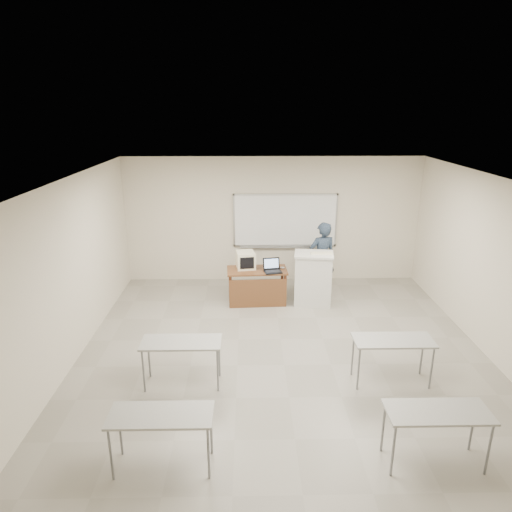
{
  "coord_description": "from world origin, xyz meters",
  "views": [
    {
      "loc": [
        -0.59,
        -6.61,
        4.07
      ],
      "look_at": [
        -0.43,
        2.2,
        1.19
      ],
      "focal_mm": 32.0,
      "sensor_mm": 36.0,
      "label": 1
    }
  ],
  "objects_px": {
    "whiteboard": "(285,221)",
    "mouse": "(282,268)",
    "crt_monitor": "(245,260)",
    "keyboard": "(321,253)",
    "laptop": "(273,269)",
    "instructor_desk": "(257,281)",
    "podium": "(313,278)",
    "presenter": "(322,259)"
  },
  "relations": [
    {
      "from": "mouse",
      "to": "keyboard",
      "type": "relative_size",
      "value": 0.23
    },
    {
      "from": "instructor_desk",
      "to": "mouse",
      "type": "distance_m",
      "value": 0.63
    },
    {
      "from": "crt_monitor",
      "to": "keyboard",
      "type": "relative_size",
      "value": 0.95
    },
    {
      "from": "instructor_desk",
      "to": "crt_monitor",
      "type": "distance_m",
      "value": 0.53
    },
    {
      "from": "crt_monitor",
      "to": "laptop",
      "type": "relative_size",
      "value": 1.22
    },
    {
      "from": "keyboard",
      "to": "mouse",
      "type": "bearing_deg",
      "value": 167.83
    },
    {
      "from": "whiteboard",
      "to": "keyboard",
      "type": "distance_m",
      "value": 1.67
    },
    {
      "from": "keyboard",
      "to": "presenter",
      "type": "distance_m",
      "value": 0.64
    },
    {
      "from": "presenter",
      "to": "laptop",
      "type": "bearing_deg",
      "value": 11.24
    },
    {
      "from": "podium",
      "to": "crt_monitor",
      "type": "bearing_deg",
      "value": 179.0
    },
    {
      "from": "podium",
      "to": "mouse",
      "type": "xyz_separation_m",
      "value": [
        -0.65,
        0.15,
        0.2
      ]
    },
    {
      "from": "whiteboard",
      "to": "keyboard",
      "type": "bearing_deg",
      "value": -66.6
    },
    {
      "from": "instructor_desk",
      "to": "mouse",
      "type": "bearing_deg",
      "value": 13.15
    },
    {
      "from": "podium",
      "to": "laptop",
      "type": "relative_size",
      "value": 3.17
    },
    {
      "from": "instructor_desk",
      "to": "presenter",
      "type": "distance_m",
      "value": 1.59
    },
    {
      "from": "instructor_desk",
      "to": "keyboard",
      "type": "relative_size",
      "value": 2.77
    },
    {
      "from": "crt_monitor",
      "to": "podium",
      "type": "bearing_deg",
      "value": -17.51
    },
    {
      "from": "podium",
      "to": "mouse",
      "type": "bearing_deg",
      "value": 174.84
    },
    {
      "from": "laptop",
      "to": "mouse",
      "type": "bearing_deg",
      "value": 28.16
    },
    {
      "from": "podium",
      "to": "presenter",
      "type": "height_order",
      "value": "presenter"
    },
    {
      "from": "laptop",
      "to": "keyboard",
      "type": "distance_m",
      "value": 1.07
    },
    {
      "from": "mouse",
      "to": "presenter",
      "type": "distance_m",
      "value": 0.98
    },
    {
      "from": "laptop",
      "to": "podium",
      "type": "bearing_deg",
      "value": -8.94
    },
    {
      "from": "podium",
      "to": "mouse",
      "type": "distance_m",
      "value": 0.7
    },
    {
      "from": "whiteboard",
      "to": "keyboard",
      "type": "height_order",
      "value": "whiteboard"
    },
    {
      "from": "laptop",
      "to": "keyboard",
      "type": "bearing_deg",
      "value": -11.07
    },
    {
      "from": "mouse",
      "to": "keyboard",
      "type": "xyz_separation_m",
      "value": [
        0.8,
        -0.18,
        0.38
      ]
    },
    {
      "from": "instructor_desk",
      "to": "laptop",
      "type": "height_order",
      "value": "laptop"
    },
    {
      "from": "instructor_desk",
      "to": "presenter",
      "type": "relative_size",
      "value": 0.76
    },
    {
      "from": "whiteboard",
      "to": "mouse",
      "type": "bearing_deg",
      "value": -96.49
    },
    {
      "from": "laptop",
      "to": "keyboard",
      "type": "relative_size",
      "value": 0.78
    },
    {
      "from": "podium",
      "to": "keyboard",
      "type": "xyz_separation_m",
      "value": [
        0.15,
        -0.03,
        0.58
      ]
    },
    {
      "from": "mouse",
      "to": "instructor_desk",
      "type": "bearing_deg",
      "value": -162.77
    },
    {
      "from": "instructor_desk",
      "to": "mouse",
      "type": "relative_size",
      "value": 12.23
    },
    {
      "from": "presenter",
      "to": "instructor_desk",
      "type": "bearing_deg",
      "value": 5.49
    },
    {
      "from": "whiteboard",
      "to": "keyboard",
      "type": "xyz_separation_m",
      "value": [
        0.65,
        -1.5,
        -0.33
      ]
    },
    {
      "from": "keyboard",
      "to": "whiteboard",
      "type": "bearing_deg",
      "value": 114.18
    },
    {
      "from": "podium",
      "to": "mouse",
      "type": "height_order",
      "value": "podium"
    },
    {
      "from": "whiteboard",
      "to": "crt_monitor",
      "type": "relative_size",
      "value": 5.64
    },
    {
      "from": "whiteboard",
      "to": "keyboard",
      "type": "relative_size",
      "value": 5.37
    },
    {
      "from": "laptop",
      "to": "presenter",
      "type": "xyz_separation_m",
      "value": [
        1.13,
        0.54,
        0.03
      ]
    },
    {
      "from": "keyboard",
      "to": "presenter",
      "type": "xyz_separation_m",
      "value": [
        0.11,
        0.55,
        -0.31
      ]
    }
  ]
}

